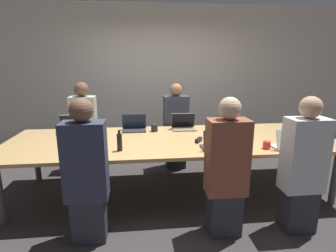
% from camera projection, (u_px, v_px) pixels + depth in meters
% --- Properties ---
extents(ground_plane, '(24.00, 24.00, 0.00)m').
position_uv_depth(ground_plane, '(173.00, 191.00, 3.61)').
color(ground_plane, '#383333').
extents(curtain_wall, '(12.00, 0.06, 2.80)m').
position_uv_depth(curtain_wall, '(161.00, 79.00, 5.17)').
color(curtain_wall, beige).
rests_on(curtain_wall, ground_plane).
extents(conference_table, '(4.25, 1.42, 0.76)m').
position_uv_depth(conference_table, '(173.00, 142.00, 3.44)').
color(conference_table, tan).
rests_on(conference_table, ground_plane).
extents(laptop_far_midleft, '(0.35, 0.23, 0.23)m').
position_uv_depth(laptop_far_midleft, '(134.00, 126.00, 3.84)').
color(laptop_far_midleft, '#333338').
rests_on(laptop_far_midleft, conference_table).
extents(cup_far_midleft, '(0.10, 0.10, 0.10)m').
position_uv_depth(cup_far_midleft, '(154.00, 128.00, 3.79)').
color(cup_far_midleft, '#232328').
rests_on(cup_far_midleft, conference_table).
extents(laptop_far_left, '(0.34, 0.26, 0.25)m').
position_uv_depth(laptop_far_left, '(73.00, 127.00, 3.74)').
color(laptop_far_left, '#B7B7BC').
rests_on(laptop_far_left, conference_table).
extents(person_far_left, '(0.40, 0.24, 1.43)m').
position_uv_depth(person_far_left, '(84.00, 127.00, 4.25)').
color(person_far_left, '#2D2D38').
rests_on(person_far_left, ground_plane).
extents(cup_far_left, '(0.09, 0.09, 0.10)m').
position_uv_depth(cup_far_left, '(90.00, 130.00, 3.68)').
color(cup_far_left, white).
rests_on(cup_far_left, conference_table).
extents(laptop_near_left, '(0.35, 0.23, 0.23)m').
position_uv_depth(laptop_near_left, '(91.00, 149.00, 2.82)').
color(laptop_near_left, '#B7B7BC').
rests_on(laptop_near_left, conference_table).
extents(person_near_left, '(0.40, 0.24, 1.43)m').
position_uv_depth(person_near_left, '(86.00, 174.00, 2.50)').
color(person_near_left, '#2D2D38').
rests_on(person_near_left, ground_plane).
extents(bottle_near_left, '(0.06, 0.06, 0.24)m').
position_uv_depth(bottle_near_left, '(120.00, 142.00, 2.95)').
color(bottle_near_left, black).
rests_on(bottle_near_left, conference_table).
extents(laptop_far_center, '(0.35, 0.24, 0.24)m').
position_uv_depth(laptop_far_center, '(184.00, 125.00, 3.91)').
color(laptop_far_center, gray).
rests_on(laptop_far_center, conference_table).
extents(person_far_center, '(0.40, 0.24, 1.40)m').
position_uv_depth(person_far_center, '(176.00, 128.00, 4.32)').
color(person_far_center, '#2D2D38').
rests_on(person_far_center, ground_plane).
extents(laptop_near_right, '(0.36, 0.23, 0.23)m').
position_uv_depth(laptop_near_right, '(290.00, 143.00, 3.02)').
color(laptop_near_right, silver).
rests_on(laptop_near_right, conference_table).
extents(person_near_right, '(0.40, 0.24, 1.42)m').
position_uv_depth(person_near_right, '(303.00, 168.00, 2.65)').
color(person_near_right, '#2D2D38').
rests_on(person_near_right, ground_plane).
extents(cup_near_right, '(0.09, 0.09, 0.09)m').
position_uv_depth(cup_near_right, '(267.00, 145.00, 3.03)').
color(cup_near_right, red).
rests_on(cup_near_right, conference_table).
extents(laptop_near_midright, '(0.35, 0.23, 0.24)m').
position_uv_depth(laptop_near_midright, '(217.00, 144.00, 2.99)').
color(laptop_near_midright, '#333338').
rests_on(laptop_near_midright, conference_table).
extents(person_near_midright, '(0.40, 0.24, 1.42)m').
position_uv_depth(person_near_midright, '(226.00, 170.00, 2.59)').
color(person_near_midright, '#2D2D38').
rests_on(person_near_midright, ground_plane).
extents(stapler, '(0.12, 0.15, 0.05)m').
position_uv_depth(stapler, '(199.00, 140.00, 3.29)').
color(stapler, black).
rests_on(stapler, conference_table).
extents(notebook, '(0.21, 0.20, 0.02)m').
position_uv_depth(notebook, '(220.00, 137.00, 3.47)').
color(notebook, maroon).
rests_on(notebook, conference_table).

